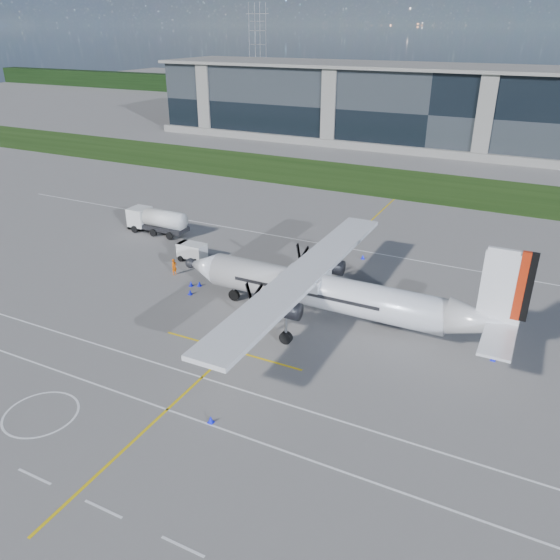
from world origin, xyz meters
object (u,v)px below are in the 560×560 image
object	(u,v)px
safety_cone_portwing	(211,419)
safety_cone_tail	(493,357)
baggage_tug	(192,252)
safety_cone_stbdwing	(363,257)
safety_cone_nose_stbd	(199,284)
fuel_tanker_truck	(154,221)
safety_cone_fwd	(191,284)
ground_crew_person	(174,266)
safety_cone_nose_port	(190,292)
pylon_west	(258,49)
turboprop_aircraft	(335,275)

from	to	relation	value
safety_cone_portwing	safety_cone_tail	size ratio (longest dim) A/B	1.00
baggage_tug	safety_cone_stbdwing	bearing A→B (deg)	27.55
safety_cone_nose_stbd	safety_cone_stbdwing	bearing A→B (deg)	48.62
fuel_tanker_truck	safety_cone_fwd	bearing A→B (deg)	-39.62
fuel_tanker_truck	safety_cone_tail	size ratio (longest dim) A/B	15.95
safety_cone_portwing	safety_cone_tail	bearing A→B (deg)	45.79
fuel_tanker_truck	ground_crew_person	world-z (taller)	fuel_tanker_truck
ground_crew_person	safety_cone_nose_port	xyz separation A→B (m)	(3.98, -3.00, -0.70)
ground_crew_person	safety_cone_tail	bearing A→B (deg)	-81.90
safety_cone_fwd	safety_cone_nose_stbd	xyz separation A→B (m)	(0.73, 0.36, 0.00)
safety_cone_stbdwing	safety_cone_nose_stbd	bearing A→B (deg)	-131.38
safety_cone_nose_port	safety_cone_portwing	bearing A→B (deg)	-50.90
pylon_west	safety_cone_fwd	xyz separation A→B (m)	(73.60, -147.93, -14.75)
pylon_west	safety_cone_tail	xyz separation A→B (m)	(101.18, -148.43, -14.75)
baggage_tug	safety_cone_nose_port	xyz separation A→B (m)	(4.55, -6.90, -0.68)
safety_cone_fwd	safety_cone_stbdwing	distance (m)	18.64
safety_cone_tail	safety_cone_portwing	bearing A→B (deg)	-134.21
baggage_tug	safety_cone_nose_stbd	size ratio (longest dim) A/B	6.21
pylon_west	ground_crew_person	xyz separation A→B (m)	(70.60, -146.45, -14.05)
safety_cone_tail	pylon_west	bearing A→B (deg)	124.28
safety_cone_nose_stbd	safety_cone_tail	bearing A→B (deg)	-1.84
fuel_tanker_truck	baggage_tug	xyz separation A→B (m)	(9.00, -5.03, -0.56)
ground_crew_person	safety_cone_nose_port	size ratio (longest dim) A/B	3.80
turboprop_aircraft	safety_cone_portwing	size ratio (longest dim) A/B	59.73
safety_cone_stbdwing	fuel_tanker_truck	bearing A→B (deg)	-172.34
fuel_tanker_truck	safety_cone_stbdwing	distance (m)	25.37
ground_crew_person	safety_cone_tail	size ratio (longest dim) A/B	3.80
fuel_tanker_truck	safety_cone_portwing	xyz separation A→B (m)	(25.20, -26.27, -1.25)
safety_cone_fwd	safety_cone_tail	size ratio (longest dim) A/B	1.00
ground_crew_person	safety_cone_fwd	distance (m)	3.41
safety_cone_portwing	fuel_tanker_truck	bearing A→B (deg)	133.81
fuel_tanker_truck	safety_cone_nose_port	world-z (taller)	fuel_tanker_truck
pylon_west	safety_cone_nose_port	distance (m)	167.68
safety_cone_stbdwing	baggage_tug	bearing A→B (deg)	-152.45
ground_crew_person	safety_cone_nose_stbd	world-z (taller)	ground_crew_person
pylon_west	fuel_tanker_truck	bearing A→B (deg)	-66.07
safety_cone_stbdwing	turboprop_aircraft	bearing A→B (deg)	-81.03
pylon_west	safety_cone_nose_port	world-z (taller)	pylon_west
safety_cone_nose_port	safety_cone_fwd	bearing A→B (deg)	122.89
safety_cone_portwing	safety_cone_stbdwing	distance (m)	29.65
safety_cone_portwing	safety_cone_nose_stbd	xyz separation A→B (m)	(-11.91, 16.23, 0.00)
safety_cone_portwing	safety_cone_nose_port	bearing A→B (deg)	129.10
safety_cone_nose_stbd	safety_cone_fwd	bearing A→B (deg)	-153.53
baggage_tug	ground_crew_person	world-z (taller)	ground_crew_person
turboprop_aircraft	safety_cone_fwd	xyz separation A→B (m)	(-14.83, 0.68, -4.23)
safety_cone_fwd	safety_cone_nose_stbd	distance (m)	0.81
turboprop_aircraft	fuel_tanker_truck	xyz separation A→B (m)	(-27.40, 11.08, -2.98)
pylon_west	safety_cone_stbdwing	bearing A→B (deg)	-57.29
baggage_tug	safety_cone_tail	distance (m)	31.71
turboprop_aircraft	safety_cone_nose_stbd	size ratio (longest dim) A/B	59.73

